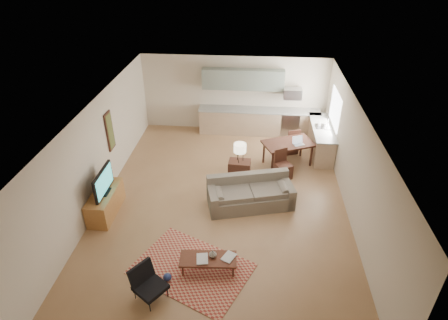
# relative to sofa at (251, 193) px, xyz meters

# --- Properties ---
(room) EXTENTS (9.00, 9.00, 9.00)m
(room) POSITION_rel_sofa_xyz_m (-0.73, 0.07, 0.95)
(room) COLOR #906743
(room) RESTS_ON ground
(kitchen_counter_back) EXTENTS (4.26, 0.64, 0.92)m
(kitchen_counter_back) POSITION_rel_sofa_xyz_m (0.17, 4.25, 0.06)
(kitchen_counter_back) COLOR tan
(kitchen_counter_back) RESTS_ON ground
(kitchen_counter_right) EXTENTS (0.64, 2.26, 0.92)m
(kitchen_counter_right) POSITION_rel_sofa_xyz_m (2.20, 3.07, 0.06)
(kitchen_counter_right) COLOR tan
(kitchen_counter_right) RESTS_ON ground
(kitchen_range) EXTENTS (0.62, 0.62, 0.90)m
(kitchen_range) POSITION_rel_sofa_xyz_m (1.27, 4.25, 0.05)
(kitchen_range) COLOR #A5A8AD
(kitchen_range) RESTS_ON ground
(kitchen_microwave) EXTENTS (0.62, 0.40, 0.35)m
(kitchen_microwave) POSITION_rel_sofa_xyz_m (1.27, 4.27, 1.15)
(kitchen_microwave) COLOR #A5A8AD
(kitchen_microwave) RESTS_ON room
(upper_cabinets) EXTENTS (2.80, 0.34, 0.70)m
(upper_cabinets) POSITION_rel_sofa_xyz_m (-0.43, 4.40, 1.55)
(upper_cabinets) COLOR gray
(upper_cabinets) RESTS_ON room
(window_right) EXTENTS (0.02, 1.40, 1.05)m
(window_right) POSITION_rel_sofa_xyz_m (2.50, 3.07, 1.15)
(window_right) COLOR white
(window_right) RESTS_ON room
(wall_art_left) EXTENTS (0.06, 0.42, 1.10)m
(wall_art_left) POSITION_rel_sofa_xyz_m (-3.94, 0.97, 1.15)
(wall_art_left) COLOR olive
(wall_art_left) RESTS_ON room
(triptych) EXTENTS (1.70, 0.04, 0.50)m
(triptych) POSITION_rel_sofa_xyz_m (-0.83, 4.54, 1.35)
(triptych) COLOR beige
(triptych) RESTS_ON room
(rug) EXTENTS (2.85, 2.50, 0.02)m
(rug) POSITION_rel_sofa_xyz_m (-1.20, -2.34, -0.39)
(rug) COLOR maroon
(rug) RESTS_ON floor
(sofa) EXTENTS (2.49, 1.55, 0.80)m
(sofa) POSITION_rel_sofa_xyz_m (0.00, 0.00, 0.00)
(sofa) COLOR #6A6053
(sofa) RESTS_ON floor
(coffee_table) EXTENTS (1.24, 0.56, 0.36)m
(coffee_table) POSITION_rel_sofa_xyz_m (-0.83, -2.34, -0.22)
(coffee_table) COLOR #471F12
(coffee_table) RESTS_ON floor
(book_a) EXTENTS (0.34, 0.39, 0.03)m
(book_a) POSITION_rel_sofa_xyz_m (-1.06, -2.40, -0.03)
(book_a) COLOR maroon
(book_a) RESTS_ON coffee_table
(book_b) EXTENTS (0.49, 0.50, 0.02)m
(book_b) POSITION_rel_sofa_xyz_m (-0.50, -2.22, -0.03)
(book_b) COLOR navy
(book_b) RESTS_ON coffee_table
(vase) EXTENTS (0.21, 0.21, 0.17)m
(vase) POSITION_rel_sofa_xyz_m (-0.73, -2.29, 0.04)
(vase) COLOR black
(vase) RESTS_ON coffee_table
(armchair) EXTENTS (0.88, 0.88, 0.72)m
(armchair) POSITION_rel_sofa_xyz_m (-1.87, -3.13, -0.04)
(armchair) COLOR black
(armchair) RESTS_ON floor
(tv_credenza) EXTENTS (0.54, 1.40, 0.65)m
(tv_credenza) POSITION_rel_sofa_xyz_m (-3.69, -0.63, -0.08)
(tv_credenza) COLOR #955E2E
(tv_credenza) RESTS_ON floor
(tv) EXTENTS (0.11, 1.08, 0.65)m
(tv) POSITION_rel_sofa_xyz_m (-3.63, -0.63, 0.57)
(tv) COLOR black
(tv) RESTS_ON tv_credenza
(console_table) EXTENTS (0.64, 0.45, 0.72)m
(console_table) POSITION_rel_sofa_xyz_m (-0.35, 1.05, -0.04)
(console_table) COLOR #371C14
(console_table) RESTS_ON floor
(table_lamp) EXTENTS (0.36, 0.36, 0.57)m
(table_lamp) POSITION_rel_sofa_xyz_m (-0.35, 1.05, 0.60)
(table_lamp) COLOR beige
(table_lamp) RESTS_ON console_table
(dining_table) EXTENTS (1.72, 1.39, 0.76)m
(dining_table) POSITION_rel_sofa_xyz_m (1.08, 2.19, -0.02)
(dining_table) COLOR #371C14
(dining_table) RESTS_ON floor
(dining_chair_near) EXTENTS (0.59, 0.60, 0.89)m
(dining_chair_near) POSITION_rel_sofa_xyz_m (0.93, 1.42, 0.04)
(dining_chair_near) COLOR #371C14
(dining_chair_near) RESTS_ON floor
(dining_chair_far) EXTENTS (0.55, 0.57, 0.89)m
(dining_chair_far) POSITION_rel_sofa_xyz_m (1.24, 2.97, 0.05)
(dining_chair_far) COLOR #371C14
(dining_chair_far) RESTS_ON floor
(laptop) EXTENTS (0.39, 0.34, 0.24)m
(laptop) POSITION_rel_sofa_xyz_m (1.38, 2.09, 0.48)
(laptop) COLOR #A5A8AD
(laptop) RESTS_ON dining_table
(soap_bottle) EXTENTS (0.10, 0.10, 0.19)m
(soap_bottle) POSITION_rel_sofa_xyz_m (2.10, 3.10, 0.61)
(soap_bottle) COLOR beige
(soap_bottle) RESTS_ON kitchen_counter_right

